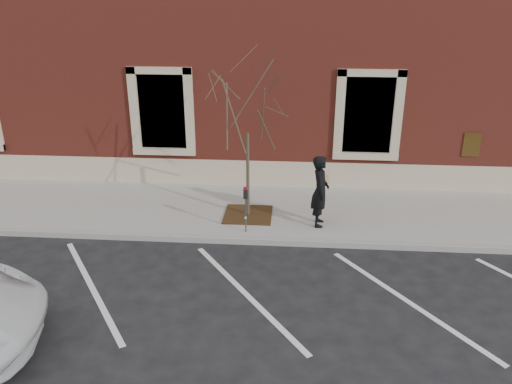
{
  "coord_description": "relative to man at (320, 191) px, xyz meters",
  "views": [
    {
      "loc": [
        0.88,
        -10.76,
        5.66
      ],
      "look_at": [
        0.0,
        0.6,
        1.1
      ],
      "focal_mm": 35.0,
      "sensor_mm": 36.0,
      "label": 1
    }
  ],
  "objects": [
    {
      "name": "curb_near",
      "position": [
        -1.58,
        -0.92,
        -0.99
      ],
      "size": [
        40.0,
        0.12,
        0.15
      ],
      "primitive_type": "cube",
      "color": "#9E9E99",
      "rests_on": "ground"
    },
    {
      "name": "sapling",
      "position": [
        -1.85,
        0.43,
        1.94
      ],
      "size": [
        2.45,
        2.45,
        4.09
      ],
      "color": "#493D2C",
      "rests_on": "sidewalk_near"
    },
    {
      "name": "sidewalk_near",
      "position": [
        -1.58,
        0.88,
        -0.99
      ],
      "size": [
        40.0,
        3.5,
        0.15
      ],
      "primitive_type": "cube",
      "color": "#A8A59E",
      "rests_on": "ground"
    },
    {
      "name": "parking_stripes",
      "position": [
        -1.58,
        -3.07,
        -1.06
      ],
      "size": [
        28.0,
        4.4,
        0.01
      ],
      "primitive_type": null,
      "color": "silver",
      "rests_on": "ground"
    },
    {
      "name": "building_civic",
      "position": [
        -1.58,
        6.87,
        2.93
      ],
      "size": [
        40.0,
        8.62,
        8.0
      ],
      "color": "maroon",
      "rests_on": "ground"
    },
    {
      "name": "tree_grate",
      "position": [
        -1.85,
        0.43,
        -0.9
      ],
      "size": [
        1.26,
        1.26,
        0.03
      ],
      "primitive_type": "cube",
      "color": "#462C16",
      "rests_on": "sidewalk_near"
    },
    {
      "name": "ground",
      "position": [
        -1.58,
        -0.87,
        -1.07
      ],
      "size": [
        120.0,
        120.0,
        0.0
      ],
      "primitive_type": "plane",
      "color": "#28282B",
      "rests_on": "ground"
    },
    {
      "name": "man",
      "position": [
        0.0,
        0.0,
        0.0
      ],
      "size": [
        0.47,
        0.69,
        1.83
      ],
      "primitive_type": "imported",
      "rotation": [
        0.0,
        0.0,
        1.53
      ],
      "color": "black",
      "rests_on": "sidewalk_near"
    },
    {
      "name": "parking_meter",
      "position": [
        -1.81,
        -0.58,
        -0.09
      ],
      "size": [
        0.11,
        0.08,
        1.19
      ],
      "rotation": [
        0.0,
        0.0,
        0.32
      ],
      "color": "#595B60",
      "rests_on": "sidewalk_near"
    }
  ]
}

